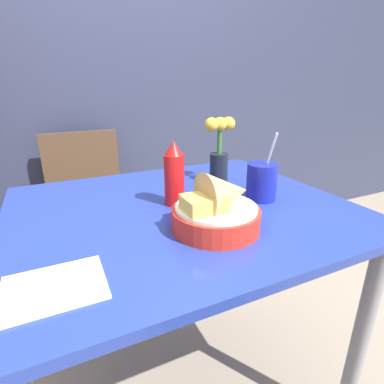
{
  "coord_description": "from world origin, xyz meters",
  "views": [
    {
      "loc": [
        -0.33,
        -0.76,
        1.1
      ],
      "look_at": [
        0.01,
        -0.05,
        0.81
      ],
      "focal_mm": 28.0,
      "sensor_mm": 36.0,
      "label": 1
    }
  ],
  "objects_px": {
    "food_basket": "(219,208)",
    "ketchup_bottle": "(174,175)",
    "chair_far_window": "(88,198)",
    "drink_cup": "(261,183)",
    "flower_vase": "(219,149)"
  },
  "relations": [
    {
      "from": "food_basket",
      "to": "ketchup_bottle",
      "type": "distance_m",
      "value": 0.2
    },
    {
      "from": "chair_far_window",
      "to": "drink_cup",
      "type": "relative_size",
      "value": 4.01
    },
    {
      "from": "ketchup_bottle",
      "to": "drink_cup",
      "type": "distance_m",
      "value": 0.28
    },
    {
      "from": "drink_cup",
      "to": "flower_vase",
      "type": "distance_m",
      "value": 0.23
    },
    {
      "from": "chair_far_window",
      "to": "ketchup_bottle",
      "type": "xyz_separation_m",
      "value": [
        0.17,
        -0.85,
        0.34
      ]
    },
    {
      "from": "food_basket",
      "to": "drink_cup",
      "type": "height_order",
      "value": "drink_cup"
    },
    {
      "from": "food_basket",
      "to": "drink_cup",
      "type": "relative_size",
      "value": 1.04
    },
    {
      "from": "chair_far_window",
      "to": "flower_vase",
      "type": "xyz_separation_m",
      "value": [
        0.41,
        -0.71,
        0.37
      ]
    },
    {
      "from": "ketchup_bottle",
      "to": "flower_vase",
      "type": "distance_m",
      "value": 0.27
    },
    {
      "from": "ketchup_bottle",
      "to": "drink_cup",
      "type": "relative_size",
      "value": 0.9
    },
    {
      "from": "chair_far_window",
      "to": "drink_cup",
      "type": "height_order",
      "value": "drink_cup"
    },
    {
      "from": "drink_cup",
      "to": "ketchup_bottle",
      "type": "bearing_deg",
      "value": 163.49
    },
    {
      "from": "chair_far_window",
      "to": "ketchup_bottle",
      "type": "distance_m",
      "value": 0.93
    },
    {
      "from": "ketchup_bottle",
      "to": "drink_cup",
      "type": "xyz_separation_m",
      "value": [
        0.26,
        -0.08,
        -0.04
      ]
    },
    {
      "from": "chair_far_window",
      "to": "drink_cup",
      "type": "distance_m",
      "value": 1.07
    }
  ]
}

